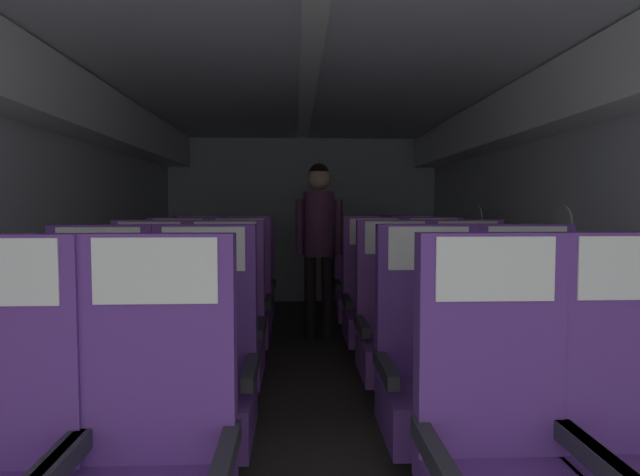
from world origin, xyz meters
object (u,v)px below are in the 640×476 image
Objects in this scene: seat_c_left_window at (147,333)px; seat_e_right_window at (361,288)px; seat_c_right_aisle at (471,330)px; seat_d_right_aisle at (436,304)px; seat_e_left_aisle at (248,289)px; seat_a_left_aisle at (151,466)px; seat_d_left_aisle at (240,306)px; seat_d_right_window at (375,305)px; flight_attendant at (319,231)px; seat_e_left_window at (197,290)px; seat_c_left_aisle at (224,332)px; seat_b_right_window at (432,373)px; seat_b_right_aisle at (533,371)px; seat_b_left_window at (94,378)px; seat_d_left_window at (176,307)px; seat_e_right_aisle at (413,288)px; seat_a_right_window at (503,458)px; seat_c_right_window at (397,330)px; seat_b_left_aisle at (202,376)px.

seat_e_right_window is (1.48, 1.69, 0.00)m from seat_c_left_window.
seat_d_right_aisle is (0.01, 0.85, 0.00)m from seat_c_right_aisle.
seat_a_left_aisle is at bearing -89.76° from seat_e_left_aisle.
seat_d_left_aisle is 1.03m from seat_d_right_window.
seat_e_left_window is at bearing -0.21° from flight_attendant.
seat_b_right_window is at bearing -38.96° from seat_c_left_aisle.
seat_b_right_aisle is 1.72m from seat_c_left_aisle.
seat_b_left_window is at bearing -179.53° from seat_b_right_aisle.
seat_a_left_aisle is 1.00× the size of seat_d_left_window.
seat_d_left_window is at bearing 157.15° from seat_c_right_aisle.
seat_e_right_window is at bearing 179.27° from seat_e_right_aisle.
seat_c_right_aisle is 1.00× the size of seat_e_left_aisle.
seat_e_left_aisle is (-1.05, 3.34, 0.00)m from seat_a_right_window.
seat_e_right_aisle is at bearing 0.44° from seat_e_left_aisle.
flight_attendant reaches higher than seat_e_right_window.
seat_a_right_window is 2.51m from seat_d_right_window.
seat_c_left_window is (-1.96, 0.83, 0.00)m from seat_b_right_aisle.
seat_c_right_window is 0.83m from seat_d_right_window.
seat_e_left_window is (-1.96, 1.67, 0.00)m from seat_c_right_aisle.
seat_a_left_aisle is 1.00× the size of seat_c_left_window.
seat_d_left_window and seat_d_left_aisle have the same top height.
seat_d_right_window is at bearing 58.91° from seat_b_left_aisle.
seat_b_left_window is 1.96m from seat_b_right_aisle.
seat_c_left_window is 1.00× the size of seat_d_right_window.
seat_c_left_window is 0.83m from seat_d_left_window.
seat_e_right_window is at bearing 100.80° from seat_b_right_aisle.
seat_e_left_aisle is (0.45, 2.52, 0.00)m from seat_b_left_window.
seat_d_left_window is at bearing -176.43° from seat_d_left_aisle.
seat_d_right_aisle and seat_e_right_aisle have the same top height.
seat_d_right_aisle is at bearing 74.80° from seat_b_right_window.
seat_b_left_aisle is at bearing -150.26° from seat_c_right_aisle.
seat_a_left_aisle is 3.67m from seat_e_right_aisle.
seat_d_right_window is at bearing 105.90° from seat_b_right_aisle.
seat_a_right_window is 1.00× the size of seat_b_right_aisle.
seat_b_right_window is 2.93m from seat_e_left_window.
seat_b_left_aisle is at bearing -61.00° from seat_c_left_window.
seat_b_left_window is at bearing -150.09° from seat_c_right_window.
seat_a_right_window is 1.68m from seat_c_right_window.
seat_b_right_window is 1.00× the size of seat_d_left_window.
seat_d_left_window is 1.00× the size of seat_d_right_window.
seat_c_right_aisle is (1.49, 0.01, 0.00)m from seat_c_left_aisle.
seat_d_left_aisle and seat_e_left_window have the same top height.
seat_d_left_aisle is at bearing -60.34° from seat_e_left_window.
seat_b_right_aisle is 1.00× the size of seat_e_right_window.
seat_e_left_aisle is at bearing -0.66° from seat_e_left_window.
seat_b_left_aisle is 1.00× the size of seat_e_left_aisle.
seat_e_right_aisle is (0.01, 1.68, 0.00)m from seat_c_right_aisle.
seat_c_left_aisle is at bearing -121.20° from seat_e_right_window.
seat_d_left_window is 1.00× the size of seat_d_left_aisle.
seat_a_left_aisle is 1.00× the size of seat_d_left_aisle.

